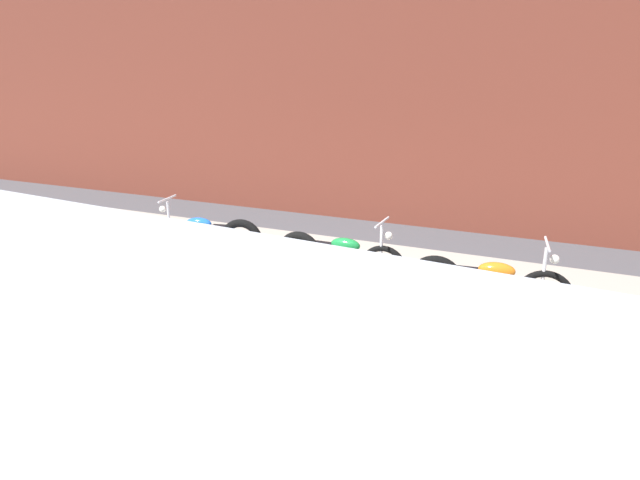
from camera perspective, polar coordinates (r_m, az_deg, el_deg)
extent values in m
plane|color=#47474C|center=(6.83, -7.13, -7.61)|extent=(80.00, 80.00, 0.00)
cube|color=#9E998E|center=(8.24, -0.68, -3.10)|extent=(36.00, 3.50, 0.01)
cube|color=brown|center=(10.97, 7.51, 17.90)|extent=(36.00, 0.50, 6.10)
torus|color=black|center=(9.04, -16.39, 0.24)|extent=(0.68, 0.23, 0.68)
torus|color=black|center=(8.50, -8.65, -0.10)|extent=(0.74, 0.29, 0.73)
cylinder|color=silver|center=(8.74, -12.65, 0.25)|extent=(1.22, 0.33, 0.06)
cube|color=#99999E|center=(8.72, -12.15, -0.03)|extent=(0.36, 0.29, 0.28)
ellipsoid|color=blue|center=(8.71, -13.23, 1.79)|extent=(0.47, 0.28, 0.20)
ellipsoid|color=blue|center=(8.50, -8.98, 0.30)|extent=(0.47, 0.27, 0.10)
cube|color=black|center=(8.58, -11.02, 1.29)|extent=(0.32, 0.26, 0.08)
cylinder|color=silver|center=(8.94, -16.32, 2.14)|extent=(0.05, 0.05, 0.62)
cylinder|color=silver|center=(8.86, -16.51, 4.39)|extent=(0.16, 0.57, 0.03)
sphere|color=white|center=(8.95, -16.98, 3.28)|extent=(0.11, 0.11, 0.11)
cylinder|color=silver|center=(8.52, -11.05, -0.93)|extent=(0.55, 0.18, 0.06)
torus|color=black|center=(7.26, 6.98, -3.19)|extent=(0.68, 0.09, 0.68)
torus|color=black|center=(7.71, -2.25, -1.68)|extent=(0.73, 0.14, 0.73)
cylinder|color=silver|center=(7.45, 2.22, -2.22)|extent=(1.24, 0.07, 0.06)
cube|color=#99999E|center=(7.50, 1.65, -2.43)|extent=(0.32, 0.22, 0.28)
ellipsoid|color=#197A38|center=(7.35, 2.82, -0.53)|extent=(0.44, 0.20, 0.20)
ellipsoid|color=#197A38|center=(7.67, -1.93, -1.30)|extent=(0.44, 0.19, 0.10)
cube|color=black|center=(7.50, 0.26, -0.63)|extent=(0.28, 0.20, 0.08)
cylinder|color=silver|center=(7.18, 6.76, -0.81)|extent=(0.04, 0.04, 0.62)
cylinder|color=silver|center=(7.08, 6.86, 1.97)|extent=(0.04, 0.58, 0.03)
sphere|color=white|center=(7.10, 7.58, 0.47)|extent=(0.11, 0.11, 0.11)
cylinder|color=silver|center=(7.74, 0.44, -2.42)|extent=(0.55, 0.07, 0.06)
torus|color=black|center=(6.84, 23.48, -5.79)|extent=(0.68, 0.16, 0.68)
torus|color=black|center=(6.81, 12.57, -4.62)|extent=(0.74, 0.21, 0.73)
cylinder|color=silver|center=(6.79, 18.05, -5.01)|extent=(1.23, 0.20, 0.06)
cube|color=#99999E|center=(6.80, 17.35, -5.27)|extent=(0.34, 0.26, 0.28)
ellipsoid|color=orange|center=(6.71, 18.91, -3.17)|extent=(0.46, 0.24, 0.20)
ellipsoid|color=orange|center=(6.79, 13.02, -4.19)|extent=(0.46, 0.23, 0.10)
cube|color=black|center=(6.73, 15.81, -3.37)|extent=(0.30, 0.23, 0.08)
cylinder|color=silver|center=(6.73, 23.44, -3.32)|extent=(0.05, 0.05, 0.62)
cylinder|color=silver|center=(6.63, 23.80, -0.39)|extent=(0.10, 0.58, 0.03)
sphere|color=white|center=(6.69, 24.47, -1.94)|extent=(0.11, 0.11, 0.11)
cylinder|color=silver|center=(6.97, 15.35, -5.25)|extent=(0.55, 0.12, 0.06)
cylinder|color=black|center=(3.93, -23.93, -21.65)|extent=(0.92, 0.35, 0.90)
cube|color=red|center=(2.79, -9.55, -13.92)|extent=(3.59, 0.30, 0.44)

